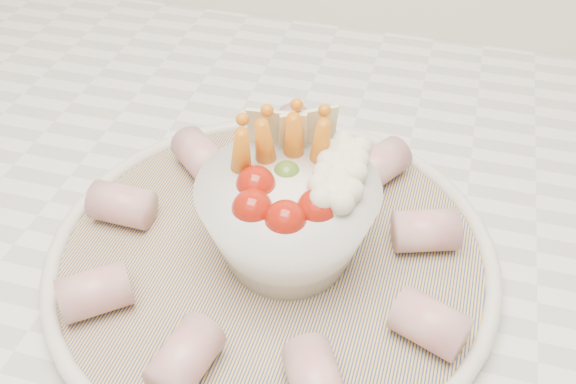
# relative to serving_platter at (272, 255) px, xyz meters

# --- Properties ---
(serving_platter) EXTENTS (0.34, 0.34, 0.02)m
(serving_platter) POSITION_rel_serving_platter_xyz_m (0.00, 0.00, 0.00)
(serving_platter) COLOR navy
(serving_platter) RESTS_ON kitchen_counter
(veggie_bowl) EXTENTS (0.13, 0.13, 0.11)m
(veggie_bowl) POSITION_rel_serving_platter_xyz_m (0.01, 0.00, 0.04)
(veggie_bowl) COLOR silver
(veggie_bowl) RESTS_ON serving_platter
(cured_meat_rolls) EXTENTS (0.29, 0.29, 0.03)m
(cured_meat_rolls) POSITION_rel_serving_platter_xyz_m (-0.00, -0.00, 0.02)
(cured_meat_rolls) COLOR #AB4E5A
(cured_meat_rolls) RESTS_ON serving_platter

